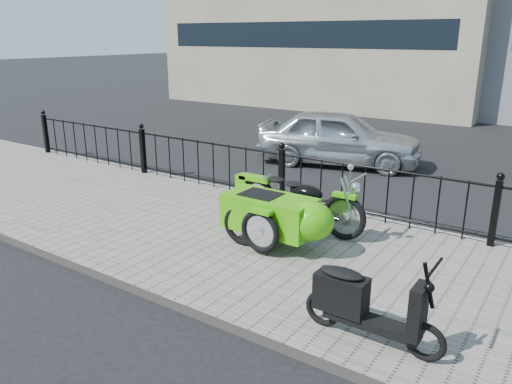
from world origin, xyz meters
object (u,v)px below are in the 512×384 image
Objects in this scene: scooter at (363,304)px; spare_tire at (244,225)px; motorcycle_sidecar at (285,212)px; sedan_car at (339,137)px.

scooter is 2.58m from spare_tire.
scooter is at bearing -40.92° from motorcycle_sidecar.
spare_tire is at bearing -139.70° from motorcycle_sidecar.
motorcycle_sidecar is at bearing 139.08° from scooter.
spare_tire is 0.16× the size of sedan_car.
spare_tire is at bearing 152.09° from scooter.
spare_tire is (-0.45, -0.38, -0.16)m from motorcycle_sidecar.
sedan_car is at bearing 101.76° from spare_tire.
scooter is at bearing -167.27° from sedan_car.
motorcycle_sidecar is 0.61m from spare_tire.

